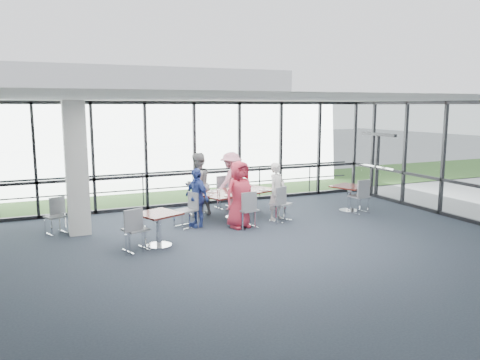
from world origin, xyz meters
name	(u,v)px	position (x,y,z in m)	size (l,w,h in m)	color
floor	(268,250)	(0.00, 0.00, -0.01)	(12.00, 10.00, 0.02)	#1F2732
ceiling	(270,99)	(0.00, 0.00, 3.20)	(12.00, 10.00, 0.04)	silver
wall_front	(470,237)	(0.00, -5.00, 1.60)	(12.00, 0.10, 3.20)	silver
curtain_wall_back	(195,154)	(0.00, 5.00, 1.60)	(12.00, 0.10, 3.20)	white
curtain_wall_right	(474,162)	(6.00, 0.00, 1.60)	(0.10, 10.00, 3.20)	white
exit_door	(377,166)	(6.00, 3.75, 1.05)	(0.12, 1.60, 2.10)	black
structural_column	(76,168)	(-3.60, 3.00, 1.60)	(0.50, 0.50, 3.20)	silver
apron	(157,182)	(0.00, 10.00, -0.02)	(80.00, 70.00, 0.02)	gray
grass_strip	(170,189)	(0.00, 8.00, 0.01)	(80.00, 5.00, 0.01)	#355421
hangar_main	(141,106)	(4.00, 32.00, 3.00)	(24.00, 10.00, 6.00)	silver
guard_rail	(189,186)	(0.00, 5.60, 0.50)	(0.06, 0.06, 12.00)	#2D2D33
main_table	(236,195)	(0.50, 2.95, 0.64)	(2.41, 1.79, 0.75)	black
side_table_left	(158,218)	(-2.09, 1.21, 0.63)	(1.08, 1.08, 0.75)	black
side_table_right	(349,190)	(3.88, 2.38, 0.64)	(1.14, 1.14, 0.75)	black
diner_near_left	(240,194)	(0.18, 1.95, 0.85)	(0.84, 0.54, 1.71)	#C02A3F
diner_near_right	(277,191)	(1.44, 2.32, 0.78)	(0.57, 0.41, 1.56)	silver
diner_far_left	(197,185)	(-0.39, 3.60, 0.89)	(0.86, 0.53, 1.78)	slate
diner_far_right	(231,181)	(0.78, 3.96, 0.86)	(1.11, 0.57, 1.72)	pink
diner_end	(197,197)	(-0.78, 2.50, 0.75)	(0.88, 0.48, 1.51)	#2E4291
chair_main_nl	(247,210)	(0.34, 1.84, 0.47)	(0.46, 0.46, 0.93)	gray
chair_main_nr	(281,204)	(1.45, 2.11, 0.47)	(0.46, 0.46, 0.94)	gray
chair_main_fl	(198,200)	(-0.33, 3.73, 0.41)	(0.40, 0.40, 0.83)	gray
chair_main_fr	(224,193)	(0.66, 4.21, 0.47)	(0.46, 0.46, 0.93)	gray
chair_main_end	(186,210)	(-1.07, 2.52, 0.44)	(0.43, 0.43, 0.88)	gray
chair_spare_la	(136,230)	(-2.62, 1.07, 0.47)	(0.45, 0.45, 0.93)	gray
chair_spare_lb	(55,217)	(-4.14, 3.22, 0.42)	(0.41, 0.41, 0.84)	gray
chair_spare_r	(359,196)	(3.99, 2.06, 0.48)	(0.47, 0.47, 0.97)	gray
plate_nl	(230,195)	(0.09, 2.41, 0.76)	(0.29, 0.29, 0.01)	white
plate_nr	(264,190)	(1.27, 2.79, 0.76)	(0.26, 0.26, 0.01)	white
plate_fl	(212,192)	(-0.14, 3.09, 0.76)	(0.26, 0.26, 0.01)	white
plate_fr	(241,187)	(0.87, 3.45, 0.76)	(0.24, 0.24, 0.01)	white
plate_end	(208,195)	(-0.40, 2.70, 0.76)	(0.24, 0.24, 0.01)	white
tumbler_a	(235,191)	(0.33, 2.63, 0.82)	(0.07, 0.07, 0.13)	white
tumbler_b	(250,188)	(0.85, 2.78, 0.83)	(0.08, 0.08, 0.15)	white
tumbler_c	(231,187)	(0.48, 3.24, 0.82)	(0.07, 0.07, 0.14)	white
tumbler_d	(219,192)	(-0.13, 2.63, 0.82)	(0.07, 0.07, 0.14)	white
menu_a	(242,194)	(0.49, 2.50, 0.75)	(0.32, 0.22, 0.00)	white
menu_b	(267,188)	(1.48, 2.97, 0.75)	(0.33, 0.23, 0.00)	white
menu_c	(232,188)	(0.57, 3.38, 0.75)	(0.28, 0.19, 0.00)	white
condiment_caddy	(237,190)	(0.58, 3.03, 0.77)	(0.10, 0.07, 0.04)	black
ketchup_bottle	(233,187)	(0.47, 3.04, 0.84)	(0.06, 0.06, 0.18)	#980113
green_bottle	(238,187)	(0.59, 2.97, 0.85)	(0.05, 0.05, 0.20)	#227B2B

